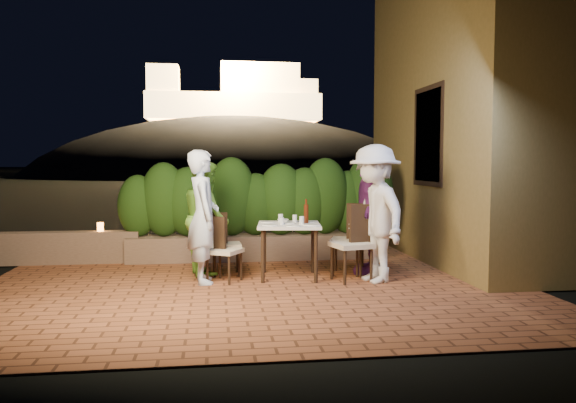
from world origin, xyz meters
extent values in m
plane|color=black|center=(0.00, 0.00, -0.02)|extent=(400.00, 400.00, 0.00)
cube|color=brown|center=(0.00, 0.50, -0.07)|extent=(7.00, 6.00, 0.15)
cube|color=olive|center=(3.60, 2.00, 2.50)|extent=(1.60, 5.00, 5.00)
cube|color=black|center=(2.82, 1.50, 2.00)|extent=(0.08, 1.00, 1.40)
cube|color=black|center=(2.81, 1.50, 2.00)|extent=(0.06, 1.15, 1.55)
cube|color=brown|center=(0.20, 2.30, 0.20)|extent=(4.20, 0.55, 0.40)
cube|color=brown|center=(-2.80, 2.30, 0.25)|extent=(2.20, 0.30, 0.50)
ellipsoid|color=black|center=(2.00, 60.00, -4.00)|extent=(52.00, 40.00, 22.00)
cylinder|color=white|center=(0.23, 0.57, 0.76)|extent=(0.21, 0.21, 0.01)
cylinder|color=white|center=(0.23, 0.96, 0.76)|extent=(0.22, 0.22, 0.01)
cylinder|color=white|center=(0.79, 0.52, 0.76)|extent=(0.24, 0.24, 0.01)
cylinder|color=white|center=(0.81, 0.93, 0.76)|extent=(0.19, 0.19, 0.01)
cylinder|color=white|center=(0.49, 0.78, 0.76)|extent=(0.24, 0.24, 0.01)
cylinder|color=white|center=(0.53, 0.45, 0.76)|extent=(0.20, 0.20, 0.01)
cylinder|color=silver|center=(0.40, 0.63, 0.80)|extent=(0.06, 0.06, 0.10)
cylinder|color=silver|center=(0.42, 0.96, 0.81)|extent=(0.07, 0.07, 0.12)
cylinder|color=silver|center=(0.67, 0.63, 0.81)|extent=(0.07, 0.07, 0.11)
cylinder|color=silver|center=(0.62, 0.90, 0.80)|extent=(0.06, 0.06, 0.11)
imported|color=white|center=(0.46, 1.01, 0.77)|extent=(0.18, 0.18, 0.04)
imported|color=silver|center=(-0.65, 0.58, 0.88)|extent=(0.50, 0.69, 1.76)
imported|color=#71BB3A|center=(-0.62, 1.19, 0.81)|extent=(0.76, 0.89, 1.63)
imported|color=white|center=(1.61, 0.34, 0.92)|extent=(0.98, 1.32, 1.83)
imported|color=#5C2266|center=(1.71, 0.91, 0.91)|extent=(0.80, 1.16, 1.83)
cylinder|color=orange|center=(-2.30, 2.30, 0.57)|extent=(0.10, 0.10, 0.14)
camera|label=1|loc=(-0.52, -6.87, 1.59)|focal=35.00mm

